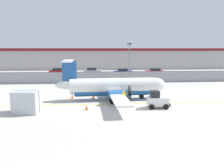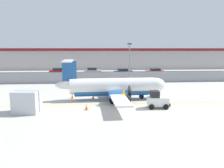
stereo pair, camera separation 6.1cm
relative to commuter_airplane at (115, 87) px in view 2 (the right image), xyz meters
The scene contains 17 objects.
ground_plane 2.89m from the commuter_airplane, 81.29° to the right, with size 140.00×140.00×0.01m.
perimeter_fence 13.63m from the commuter_airplane, 88.46° to the left, with size 98.00×0.10×2.10m.
parking_lot_strip 25.17m from the commuter_airplane, 89.17° to the left, with size 98.00×17.00×0.12m.
background_building 43.64m from the commuter_airplane, 89.52° to the left, with size 91.00×8.10×6.50m.
commuter_airplane is the anchor object (origin of this frame).
baggage_tug 6.14m from the commuter_airplane, 46.49° to the right, with size 2.42×1.56×1.88m.
ground_crew_worker 3.22m from the commuter_airplane, 75.80° to the right, with size 0.55×0.39×1.70m.
cargo_container 10.46m from the commuter_airplane, 151.24° to the right, with size 2.59×2.24×2.20m.
traffic_cone_near_left 5.78m from the commuter_airplane, 126.14° to the right, with size 0.36×0.36×0.64m.
traffic_cone_near_right 3.05m from the commuter_airplane, 164.15° to the left, with size 0.36×0.36×0.64m.
traffic_cone_far_left 5.60m from the commuter_airplane, 169.08° to the left, with size 0.36×0.36×0.64m.
traffic_cone_far_right 4.96m from the commuter_airplane, 150.05° to the left, with size 0.36×0.36×0.64m.
parked_car_0 29.58m from the commuter_airplane, 112.69° to the left, with size 4.30×2.21×1.58m.
parked_car_1 27.71m from the commuter_airplane, 96.14° to the left, with size 4.30×2.22×1.58m.
parked_car_2 25.11m from the commuter_airplane, 80.16° to the left, with size 4.38×2.40×1.58m.
parked_car_3 27.57m from the commuter_airplane, 64.13° to the left, with size 4.28×2.18×1.58m.
apron_light_pole 12.35m from the commuter_airplane, 72.43° to the left, with size 0.70×0.30×7.27m.
Camera 2 is at (-2.77, -22.26, 6.24)m, focal length 35.00 mm.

